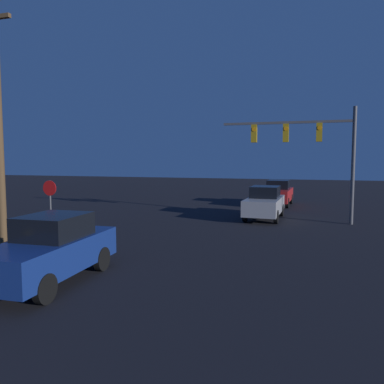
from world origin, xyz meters
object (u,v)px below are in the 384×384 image
at_px(car_near, 51,249).
at_px(car_far, 278,193).
at_px(traffic_signal_mast, 310,143).
at_px(car_mid, 265,203).
at_px(stop_sign, 50,198).

relative_size(car_near, car_far, 1.00).
bearing_deg(traffic_signal_mast, car_mid, 169.40).
bearing_deg(traffic_signal_mast, stop_sign, -146.49).
bearing_deg(car_mid, stop_sign, 44.09).
bearing_deg(car_far, traffic_signal_mast, 109.54).
bearing_deg(stop_sign, traffic_signal_mast, 33.51).
distance_m(car_mid, stop_sign, 10.54).
relative_size(car_near, stop_sign, 1.82).
distance_m(car_near, car_mid, 12.54).
bearing_deg(stop_sign, car_far, 58.62).
bearing_deg(car_near, car_far, -105.76).
bearing_deg(car_mid, car_near, 73.26).
height_order(car_near, car_far, same).
bearing_deg(car_mid, car_far, -90.02).
xyz_separation_m(traffic_signal_mast, stop_sign, (-10.01, -6.63, -2.36)).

